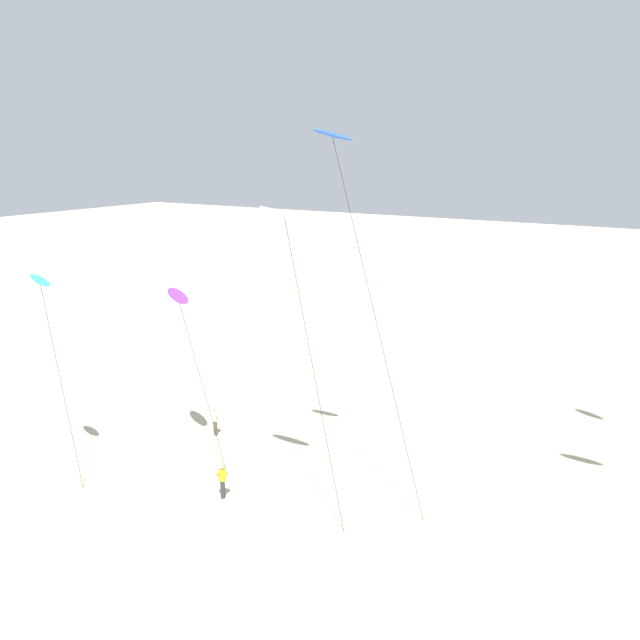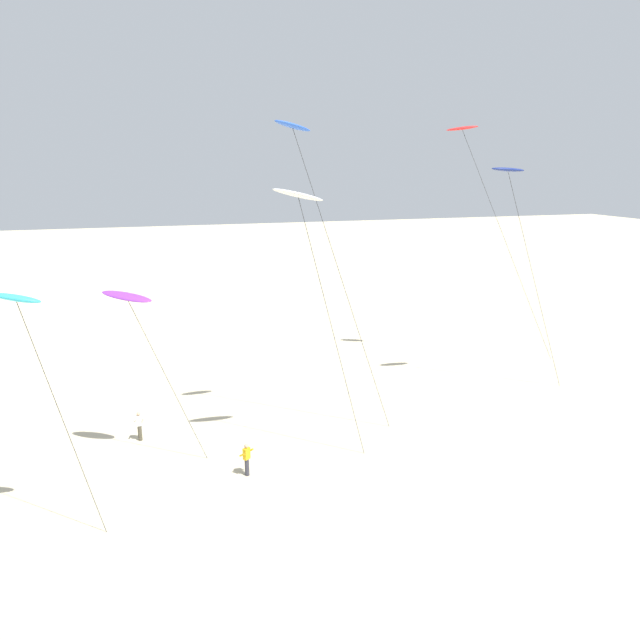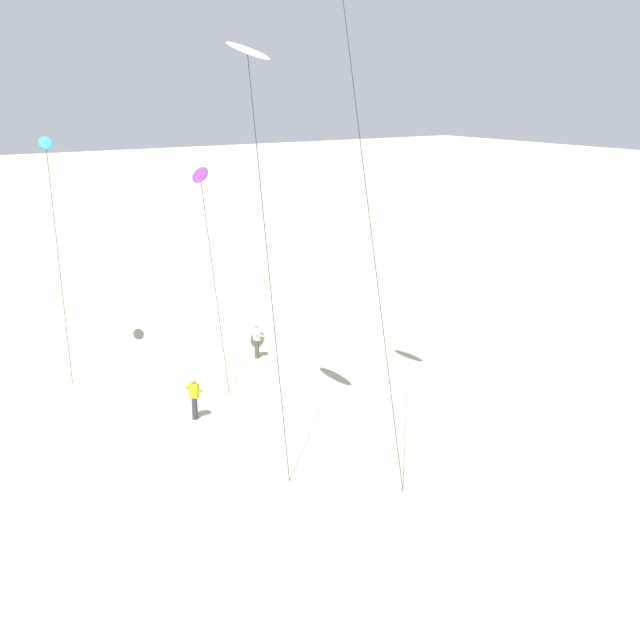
{
  "view_description": "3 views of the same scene",
  "coord_description": "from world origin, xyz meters",
  "px_view_note": "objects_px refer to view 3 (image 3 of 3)",
  "views": [
    {
      "loc": [
        16.9,
        -19.52,
        16.15
      ],
      "look_at": [
        0.32,
        7.78,
        8.02
      ],
      "focal_mm": 38.6,
      "sensor_mm": 36.0,
      "label": 1
    },
    {
      "loc": [
        -6.37,
        -22.3,
        14.66
      ],
      "look_at": [
        2.54,
        6.69,
        6.61
      ],
      "focal_mm": 32.69,
      "sensor_mm": 36.0,
      "label": 2
    },
    {
      "loc": [
        24.19,
        -8.36,
        12.37
      ],
      "look_at": [
        2.93,
        5.54,
        4.87
      ],
      "focal_mm": 45.06,
      "sensor_mm": 36.0,
      "label": 3
    }
  ],
  "objects_px": {
    "kite_purple": "(200,176)",
    "kite_flyer_middle": "(194,397)",
    "kite_flyer_nearest": "(257,340)",
    "kite_cyan": "(46,145)",
    "kite_white": "(248,56)"
  },
  "relations": [
    {
      "from": "kite_purple",
      "to": "kite_flyer_middle",
      "type": "relative_size",
      "value": 5.41
    },
    {
      "from": "kite_purple",
      "to": "kite_flyer_nearest",
      "type": "xyz_separation_m",
      "value": [
        -0.03,
        2.53,
        -7.72
      ]
    },
    {
      "from": "kite_purple",
      "to": "kite_flyer_middle",
      "type": "bearing_deg",
      "value": -30.61
    },
    {
      "from": "kite_purple",
      "to": "kite_flyer_nearest",
      "type": "bearing_deg",
      "value": 90.61
    },
    {
      "from": "kite_cyan",
      "to": "kite_purple",
      "type": "bearing_deg",
      "value": 55.23
    },
    {
      "from": "kite_purple",
      "to": "kite_cyan",
      "type": "bearing_deg",
      "value": -124.77
    },
    {
      "from": "kite_flyer_nearest",
      "to": "kite_flyer_middle",
      "type": "bearing_deg",
      "value": -47.66
    },
    {
      "from": "kite_cyan",
      "to": "kite_white",
      "type": "bearing_deg",
      "value": 16.4
    },
    {
      "from": "kite_purple",
      "to": "kite_white",
      "type": "relative_size",
      "value": 0.65
    },
    {
      "from": "kite_cyan",
      "to": "kite_white",
      "type": "relative_size",
      "value": 0.75
    },
    {
      "from": "kite_flyer_nearest",
      "to": "kite_white",
      "type": "bearing_deg",
      "value": -28.87
    },
    {
      "from": "kite_white",
      "to": "kite_flyer_nearest",
      "type": "distance_m",
      "value": 15.33
    },
    {
      "from": "kite_cyan",
      "to": "kite_flyer_middle",
      "type": "relative_size",
      "value": 6.17
    },
    {
      "from": "kite_white",
      "to": "kite_flyer_nearest",
      "type": "relative_size",
      "value": 8.26
    },
    {
      "from": "kite_flyer_nearest",
      "to": "kite_flyer_middle",
      "type": "height_order",
      "value": "same"
    }
  ]
}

